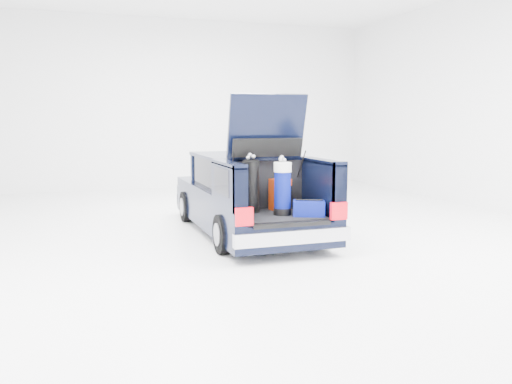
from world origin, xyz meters
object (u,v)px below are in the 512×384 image
object	(u,v)px
car	(245,196)
red_suitcase	(280,194)
blue_golf_bag	(282,188)
black_golf_bag	(251,186)
blue_duffel	(309,208)

from	to	relation	value
car	red_suitcase	distance (m)	1.25
car	red_suitcase	xyz separation A→B (m)	(0.21, -1.22, 0.18)
red_suitcase	blue_golf_bag	size ratio (longest dim) A/B	0.58
car	black_golf_bag	distance (m)	1.42
car	red_suitcase	bearing A→B (deg)	-80.21
black_golf_bag	car	bearing A→B (deg)	92.92
car	blue_golf_bag	distance (m)	1.69
blue_golf_bag	blue_duffel	xyz separation A→B (m)	(0.35, -0.22, -0.30)
black_golf_bag	blue_golf_bag	distance (m)	0.52
red_suitcase	blue_golf_bag	bearing A→B (deg)	-116.47
car	blue_golf_bag	size ratio (longest dim) A/B	5.04
black_golf_bag	blue_golf_bag	xyz separation A→B (m)	(0.41, -0.32, -0.01)
red_suitcase	blue_duffel	bearing A→B (deg)	-80.61
blue_golf_bag	blue_duffel	world-z (taller)	blue_golf_bag
blue_golf_bag	black_golf_bag	bearing A→B (deg)	159.34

